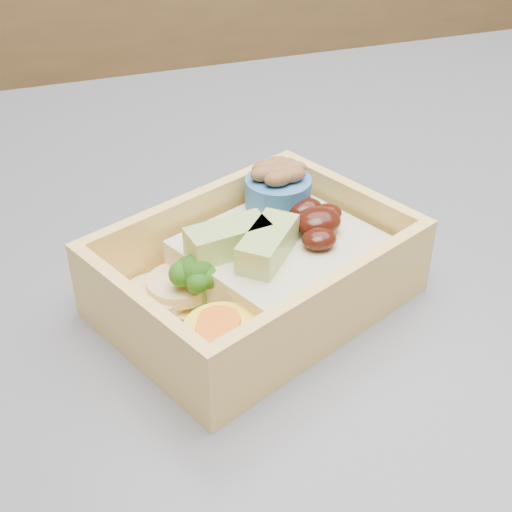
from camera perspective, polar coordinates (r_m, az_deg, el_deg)
name	(u,v)px	position (r m, az deg, el deg)	size (l,w,h in m)	color
bento_box	(261,266)	(0.39, 0.40, -0.80)	(0.19, 0.17, 0.06)	#FBCD67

